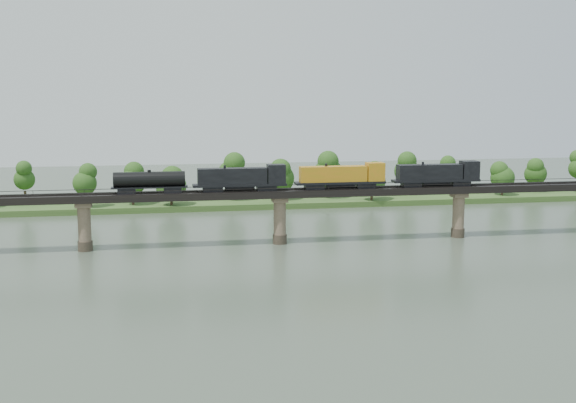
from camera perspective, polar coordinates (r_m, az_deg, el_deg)
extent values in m
plane|color=#394637|center=(124.72, 1.58, -6.20)|extent=(400.00, 400.00, 0.00)
cube|color=#335321|center=(206.86, -3.11, 0.05)|extent=(300.00, 24.00, 1.60)
cylinder|color=#473A2D|center=(152.13, -15.72, -3.40)|extent=(3.00, 3.00, 2.00)
cylinder|color=#816A54|center=(151.26, -15.79, -1.73)|extent=(2.60, 2.60, 9.00)
cube|color=#816A54|center=(150.61, -15.86, -0.23)|extent=(3.20, 3.20, 1.00)
cylinder|color=#473A2D|center=(153.20, -0.66, -2.98)|extent=(3.00, 3.00, 2.00)
cylinder|color=#816A54|center=(152.35, -0.66, -1.32)|extent=(2.60, 2.60, 9.00)
cube|color=#816A54|center=(151.69, -0.66, 0.17)|extent=(3.20, 3.20, 1.00)
cylinder|color=#473A2D|center=(164.32, 13.26, -2.40)|extent=(3.00, 3.00, 2.00)
cylinder|color=#816A54|center=(163.52, 13.31, -0.86)|extent=(2.60, 2.60, 9.00)
cube|color=#816A54|center=(162.91, 13.36, 0.53)|extent=(3.20, 3.20, 1.00)
cube|color=black|center=(151.51, -0.66, 0.64)|extent=(220.00, 5.00, 1.50)
cube|color=black|center=(150.66, -0.62, 0.91)|extent=(220.00, 0.12, 0.16)
cube|color=black|center=(152.13, -0.71, 0.99)|extent=(220.00, 0.12, 0.16)
cube|color=black|center=(148.96, -0.51, 1.06)|extent=(220.00, 0.10, 0.10)
cube|color=black|center=(153.66, -0.81, 1.30)|extent=(220.00, 0.10, 0.10)
cube|color=black|center=(149.01, -0.51, 0.93)|extent=(0.08, 0.08, 0.70)
cube|color=black|center=(153.71, -0.81, 1.17)|extent=(0.08, 0.08, 0.70)
cylinder|color=#382619|center=(207.54, -20.04, 0.29)|extent=(0.70, 0.70, 3.71)
sphere|color=#1F4614|center=(206.91, -20.11, 1.65)|extent=(5.67, 5.67, 5.67)
sphere|color=#1F4614|center=(206.58, -20.15, 2.50)|extent=(4.25, 4.25, 4.25)
cylinder|color=#382619|center=(197.52, -15.71, 0.06)|extent=(0.70, 0.70, 3.51)
sphere|color=#1F4614|center=(196.89, -15.77, 1.40)|extent=(6.31, 6.31, 6.31)
sphere|color=#1F4614|center=(196.55, -15.80, 2.25)|extent=(4.73, 4.73, 4.73)
cylinder|color=#382619|center=(199.15, -12.15, 0.24)|extent=(0.70, 0.70, 3.34)
sphere|color=#1F4614|center=(198.55, -12.19, 1.51)|extent=(7.18, 7.18, 7.18)
sphere|color=#1F4614|center=(198.22, -12.22, 2.31)|extent=(5.39, 5.39, 5.39)
cylinder|color=#382619|center=(196.37, -9.19, 0.13)|extent=(0.70, 0.70, 2.83)
sphere|color=#1F4614|center=(195.84, -9.22, 1.22)|extent=(8.26, 8.26, 8.26)
sphere|color=#1F4614|center=(195.55, -9.24, 1.90)|extent=(6.19, 6.19, 6.19)
cylinder|color=#382619|center=(203.63, -4.45, 0.68)|extent=(0.70, 0.70, 3.96)
sphere|color=#1F4614|center=(202.96, -4.47, 2.16)|extent=(8.07, 8.07, 8.07)
sphere|color=#1F4614|center=(202.60, -4.48, 3.09)|extent=(6.05, 6.05, 6.05)
cylinder|color=#382619|center=(203.90, -0.61, 0.62)|extent=(0.70, 0.70, 3.27)
sphere|color=#1F4614|center=(203.33, -0.61, 1.84)|extent=(8.03, 8.03, 8.03)
sphere|color=#1F4614|center=(203.01, -0.61, 2.60)|extent=(6.02, 6.02, 6.02)
cylinder|color=#382619|center=(207.71, 3.19, 0.85)|extent=(0.70, 0.70, 3.92)
sphere|color=#1F4614|center=(207.05, 3.20, 2.28)|extent=(8.29, 8.29, 8.29)
sphere|color=#1F4614|center=(206.71, 3.21, 3.18)|extent=(6.21, 6.21, 6.21)
cylinder|color=#382619|center=(203.90, 6.62, 0.53)|extent=(0.70, 0.70, 3.02)
sphere|color=#1F4614|center=(203.36, 6.64, 1.65)|extent=(7.74, 7.74, 7.74)
sphere|color=#1F4614|center=(203.06, 6.66, 2.36)|extent=(5.80, 5.80, 5.80)
cylinder|color=#382619|center=(216.06, 9.34, 1.04)|extent=(0.70, 0.70, 3.80)
sphere|color=#1F4614|center=(215.44, 9.37, 2.38)|extent=(7.47, 7.47, 7.47)
sphere|color=#1F4614|center=(215.12, 9.39, 3.21)|extent=(5.60, 5.60, 5.60)
cylinder|color=#382619|center=(221.16, 12.66, 1.07)|extent=(0.70, 0.70, 3.38)
sphere|color=#1F4614|center=(220.62, 12.70, 2.23)|extent=(6.23, 6.23, 6.23)
sphere|color=#1F4614|center=(220.32, 12.73, 2.95)|extent=(4.67, 4.67, 4.67)
cylinder|color=#382619|center=(221.65, 16.55, 0.85)|extent=(0.70, 0.70, 2.77)
sphere|color=#1F4614|center=(221.19, 16.60, 1.80)|extent=(7.04, 7.04, 7.04)
sphere|color=#1F4614|center=(220.94, 16.62, 2.39)|extent=(5.28, 5.28, 5.28)
cylinder|color=#382619|center=(232.33, 18.92, 1.11)|extent=(0.70, 0.70, 2.94)
sphere|color=#1F4614|center=(231.86, 18.97, 2.07)|extent=(6.73, 6.73, 6.73)
sphere|color=#1F4614|center=(231.61, 19.00, 2.68)|extent=(5.05, 5.05, 5.05)
cube|color=black|center=(162.62, 13.44, 1.42)|extent=(4.09, 2.45, 1.12)
cube|color=black|center=(158.52, 9.70, 1.35)|extent=(4.09, 2.45, 1.12)
cube|color=black|center=(160.40, 11.60, 1.64)|extent=(19.42, 3.07, 0.51)
cube|color=black|center=(159.62, 11.11, 2.31)|extent=(14.31, 2.76, 3.27)
cube|color=black|center=(163.10, 14.13, 2.45)|extent=(3.68, 3.07, 3.88)
cylinder|color=black|center=(160.46, 11.59, 1.44)|extent=(6.13, 1.43, 1.43)
cube|color=black|center=(155.40, 6.15, 1.28)|extent=(4.09, 2.45, 1.12)
cube|color=black|center=(152.69, 2.09, 1.19)|extent=(4.09, 2.45, 1.12)
cube|color=black|center=(153.85, 4.14, 1.50)|extent=(19.42, 3.07, 0.51)
cube|color=#C77418|center=(153.26, 3.59, 2.19)|extent=(14.31, 2.76, 3.27)
cube|color=#C77418|center=(155.62, 6.89, 2.36)|extent=(3.68, 3.07, 3.88)
cylinder|color=black|center=(153.93, 4.13, 1.29)|extent=(6.13, 1.43, 1.43)
cube|color=black|center=(150.91, -1.71, 1.10)|extent=(4.09, 2.45, 1.12)
cube|color=black|center=(149.73, -5.98, 1.00)|extent=(4.09, 2.45, 1.12)
cube|color=black|center=(150.12, -3.84, 1.32)|extent=(19.42, 3.07, 0.51)
cube|color=black|center=(149.73, -4.43, 2.03)|extent=(14.31, 2.76, 3.27)
cube|color=black|center=(150.85, -0.95, 2.22)|extent=(3.68, 3.07, 3.88)
cylinder|color=black|center=(150.20, -3.84, 1.11)|extent=(6.13, 1.43, 1.43)
cube|color=black|center=(149.41, -9.11, 0.92)|extent=(3.58, 2.25, 1.12)
cube|color=black|center=(149.57, -12.63, 0.82)|extent=(3.58, 2.25, 1.12)
cube|color=black|center=(149.33, -10.88, 1.12)|extent=(15.33, 2.45, 0.31)
cylinder|color=black|center=(149.13, -10.90, 1.75)|extent=(14.31, 3.07, 3.07)
cylinder|color=black|center=(148.94, -10.91, 2.37)|extent=(0.72, 0.72, 0.51)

